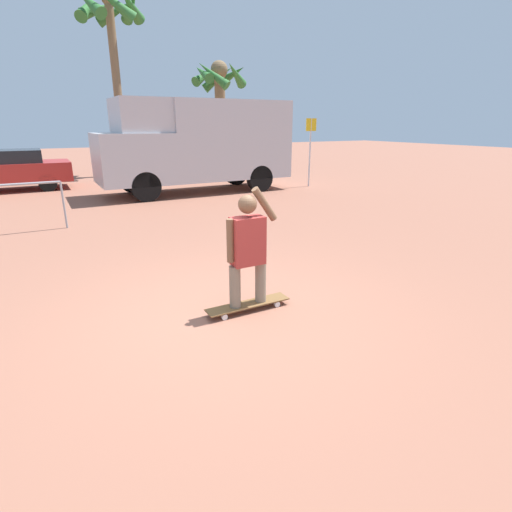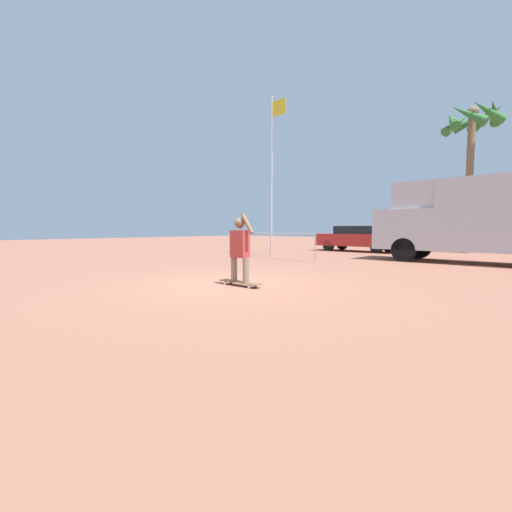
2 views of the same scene
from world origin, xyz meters
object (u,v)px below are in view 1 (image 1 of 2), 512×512
Objects in this scene: person_skateboarder at (248,245)px; parked_car_red at (1,169)px; camper_van at (198,143)px; street_sign at (310,143)px; skateboard at (248,305)px; palm_tree_center_background at (111,24)px; palm_tree_near_van at (219,87)px.

parked_car_red is at bearing 104.01° from person_skateboarder.
parked_car_red is (-3.13, 12.56, -0.12)m from person_skateboarder.
street_sign is (4.07, -0.80, -0.09)m from camper_van.
palm_tree_center_background reaches higher than skateboard.
palm_tree_near_van is at bearing 61.42° from camper_van.
skateboard is at bearing -112.88° from palm_tree_near_van.
camper_van is 0.85× the size of palm_tree_center_background.
camper_van is at bearing -78.03° from palm_tree_center_background.
palm_tree_center_background reaches higher than street_sign.
palm_tree_near_van is 0.72× the size of palm_tree_center_background.
camper_van reaches higher than parked_car_red.
skateboard is 0.25× the size of parked_car_red.
palm_tree_near_van is at bearing 67.12° from skateboard.
parked_car_red is 11.68m from palm_tree_near_van.
parked_car_red is at bearing 150.01° from camper_van.
palm_tree_center_background is at bearing 28.75° from parked_car_red.
skateboard is 0.17× the size of camper_van.
camper_van reaches higher than skateboard.
palm_tree_near_van reaches higher than street_sign.
palm_tree_center_background is (-1.28, 6.06, 4.54)m from camper_van.
camper_van is 9.28m from palm_tree_near_van.
palm_tree_near_van is (10.29, 4.40, 3.35)m from parked_car_red.
parked_car_red is at bearing 157.04° from street_sign.
palm_tree_near_van reaches higher than skateboard.
street_sign is (5.35, -6.86, -4.62)m from palm_tree_center_background.
skateboard is at bearing -75.99° from parked_car_red.
palm_tree_near_van is at bearing 17.96° from palm_tree_center_background.
skateboard is at bearing -95.98° from palm_tree_center_background.
camper_van is 7.68m from palm_tree_center_background.
street_sign is (-0.22, -8.66, -2.52)m from palm_tree_near_van.
skateboard is at bearing -107.52° from camper_van.
person_skateboarder is 0.60× the size of street_sign.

